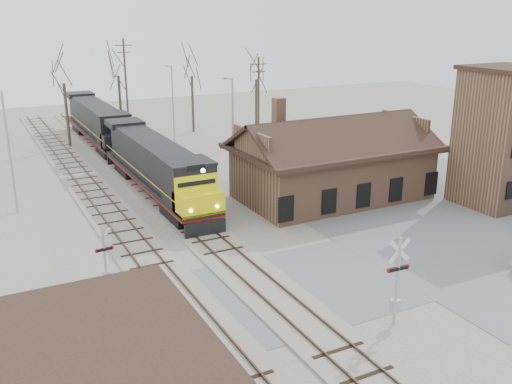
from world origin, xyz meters
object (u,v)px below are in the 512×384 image
depot (332,168)px  signal_tower (504,138)px  locomotive_trailing (98,123)px  locomotive_lead (158,167)px

depot → signal_tower: size_ratio=1.48×
depot → locomotive_trailing: depot is taller
locomotive_lead → depot: bearing=-28.4°
locomotive_trailing → locomotive_lead: bearing=-90.0°
locomotive_lead → locomotive_trailing: bearing=90.0°
depot → signal_tower: signal_tower is taller
locomotive_trailing → depot: bearing=-66.2°
locomotive_lead → locomotive_trailing: (0.00, 20.73, -0.00)m
signal_tower → locomotive_lead: size_ratio=0.50×
signal_tower → depot: bearing=146.0°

